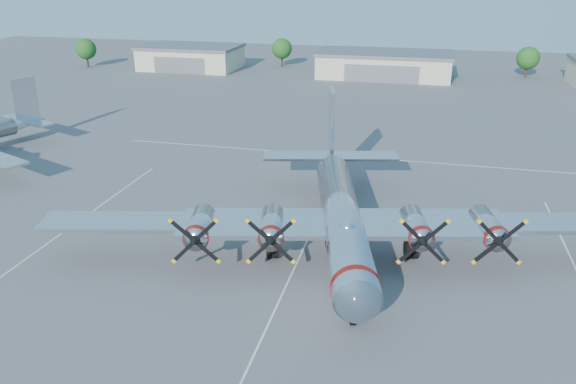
% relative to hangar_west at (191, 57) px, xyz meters
% --- Properties ---
extents(ground, '(260.00, 260.00, 0.00)m').
position_rel_hangar_west_xyz_m(ground, '(45.00, -81.96, -2.71)').
color(ground, '#5D5D60').
rests_on(ground, ground).
extents(parking_lines, '(60.00, 50.08, 0.01)m').
position_rel_hangar_west_xyz_m(parking_lines, '(45.00, -83.71, -2.71)').
color(parking_lines, silver).
rests_on(parking_lines, ground).
extents(hangar_west, '(22.60, 14.60, 5.40)m').
position_rel_hangar_west_xyz_m(hangar_west, '(0.00, 0.00, 0.00)').
color(hangar_west, beige).
rests_on(hangar_west, ground).
extents(hangar_center, '(28.60, 14.60, 5.40)m').
position_rel_hangar_west_xyz_m(hangar_center, '(45.00, -0.00, -0.00)').
color(hangar_center, beige).
rests_on(hangar_center, ground).
extents(tree_far_west, '(4.80, 4.80, 6.64)m').
position_rel_hangar_west_xyz_m(tree_far_west, '(-25.00, -3.96, 1.51)').
color(tree_far_west, '#382619').
rests_on(tree_far_west, ground).
extents(tree_west, '(4.80, 4.80, 6.64)m').
position_rel_hangar_west_xyz_m(tree_west, '(20.00, 8.04, 1.51)').
color(tree_west, '#382619').
rests_on(tree_west, ground).
extents(tree_east, '(4.80, 4.80, 6.64)m').
position_rel_hangar_west_xyz_m(tree_east, '(75.00, 6.04, 1.51)').
color(tree_east, '#382619').
rests_on(tree_east, ground).
extents(main_bomber_b29, '(55.02, 43.57, 10.77)m').
position_rel_hangar_west_xyz_m(main_bomber_b29, '(47.92, -81.62, -2.71)').
color(main_bomber_b29, silver).
rests_on(main_bomber_b29, ground).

